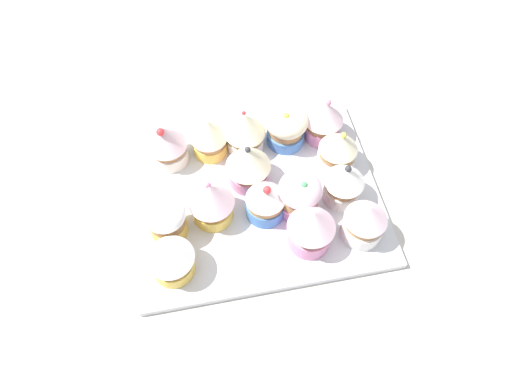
% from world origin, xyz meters
% --- Properties ---
extents(ground_plane, '(1.80, 1.80, 0.03)m').
position_xyz_m(ground_plane, '(0.00, 0.00, -0.01)').
color(ground_plane, beige).
extents(baking_tray, '(0.30, 0.36, 0.01)m').
position_xyz_m(baking_tray, '(0.00, 0.00, 0.01)').
color(baking_tray, silver).
rests_on(baking_tray, ground_plane).
extents(cupcake_0, '(0.06, 0.06, 0.07)m').
position_xyz_m(cupcake_0, '(-0.09, -0.13, 0.05)').
color(cupcake_0, white).
rests_on(cupcake_0, baking_tray).
extents(cupcake_1, '(0.06, 0.06, 0.08)m').
position_xyz_m(cupcake_1, '(-0.03, -0.12, 0.05)').
color(cupcake_1, white).
rests_on(cupcake_1, baking_tray).
extents(cupcake_2, '(0.06, 0.06, 0.07)m').
position_xyz_m(cupcake_2, '(0.03, -0.13, 0.05)').
color(cupcake_2, white).
rests_on(cupcake_2, baking_tray).
extents(cupcake_3, '(0.06, 0.06, 0.08)m').
position_xyz_m(cupcake_3, '(0.09, -0.12, 0.05)').
color(cupcake_3, pink).
rests_on(cupcake_3, baking_tray).
extents(cupcake_4, '(0.07, 0.07, 0.08)m').
position_xyz_m(cupcake_4, '(-0.09, -0.06, 0.05)').
color(cupcake_4, pink).
rests_on(cupcake_4, baking_tray).
extents(cupcake_5, '(0.06, 0.06, 0.08)m').
position_xyz_m(cupcake_5, '(-0.04, -0.06, 0.05)').
color(cupcake_5, pink).
rests_on(cupcake_5, baking_tray).
extents(cupcake_6, '(0.07, 0.07, 0.07)m').
position_xyz_m(cupcake_6, '(0.09, -0.06, 0.05)').
color(cupcake_6, '#477AC6').
rests_on(cupcake_6, baking_tray).
extents(cupcake_7, '(0.06, 0.06, 0.07)m').
position_xyz_m(cupcake_7, '(-0.03, -0.01, 0.05)').
color(cupcake_7, '#477AC6').
rests_on(cupcake_7, baking_tray).
extents(cupcake_8, '(0.07, 0.07, 0.08)m').
position_xyz_m(cupcake_8, '(0.03, 0.01, 0.05)').
color(cupcake_8, pink).
rests_on(cupcake_8, baking_tray).
extents(cupcake_9, '(0.06, 0.06, 0.08)m').
position_xyz_m(cupcake_9, '(0.09, 0.00, 0.05)').
color(cupcake_9, white).
rests_on(cupcake_9, baking_tray).
extents(cupcake_10, '(0.06, 0.06, 0.08)m').
position_xyz_m(cupcake_10, '(-0.02, 0.07, 0.05)').
color(cupcake_10, '#EFC651').
rests_on(cupcake_10, baking_tray).
extents(cupcake_11, '(0.06, 0.06, 0.07)m').
position_xyz_m(cupcake_11, '(0.09, 0.06, 0.05)').
color(cupcake_11, '#EFC651').
rests_on(cupcake_11, baking_tray).
extents(cupcake_12, '(0.06, 0.06, 0.07)m').
position_xyz_m(cupcake_12, '(-0.10, 0.13, 0.05)').
color(cupcake_12, '#EFC651').
rests_on(cupcake_12, baking_tray).
extents(cupcake_13, '(0.06, 0.06, 0.06)m').
position_xyz_m(cupcake_13, '(-0.04, 0.13, 0.05)').
color(cupcake_13, '#EFC651').
rests_on(cupcake_13, baking_tray).
extents(cupcake_14, '(0.06, 0.06, 0.08)m').
position_xyz_m(cupcake_14, '(0.09, 0.12, 0.05)').
color(cupcake_14, white).
rests_on(cupcake_14, baking_tray).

